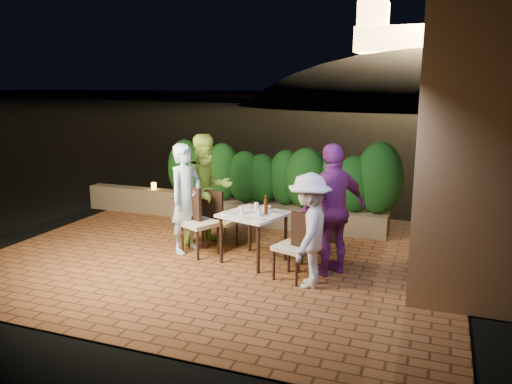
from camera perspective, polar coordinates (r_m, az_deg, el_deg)
The scene contains 32 objects.
ground at distance 7.52m, azimuth -5.02°, elevation -8.32°, with size 400.00×400.00×0.00m, color black.
terrace_floor at distance 7.97m, azimuth -3.46°, elevation -7.53°, with size 7.00×6.00×0.15m, color brown.
building_wall at distance 8.36m, azimuth 24.58°, elevation 10.36°, with size 1.60×5.00×5.00m, color olive.
window_pane at distance 7.87m, azimuth 18.78°, elevation 7.10°, with size 0.08×1.00×1.40m, color black.
window_frame at distance 7.87m, azimuth 18.71°, elevation 7.11°, with size 0.06×1.15×1.55m, color black.
planter at distance 9.42m, azimuth 2.09°, elevation -2.64°, with size 4.20×0.55×0.40m, color brown.
hedge at distance 9.26m, azimuth 2.12°, elevation 1.85°, with size 4.00×0.70×1.10m, color #0F3A11, non-canonical shape.
parapet at distance 10.71m, azimuth -13.31°, elevation -0.87°, with size 2.20×0.30×0.50m, color brown.
hill at distance 66.68m, azimuth 19.62°, elevation 5.79°, with size 52.00×40.00×22.00m, color black.
fortress at distance 66.82m, azimuth 20.55°, elevation 18.23°, with size 26.00×8.00×8.00m, color #FFCC7A, non-canonical shape.
dining_table at distance 7.47m, azimuth -0.27°, elevation -5.22°, with size 0.83×0.83×0.75m, color white, non-canonical shape.
plate_nw at distance 7.36m, azimuth -3.12°, elevation -2.41°, with size 0.24×0.24×0.01m, color white.
plate_sw at distance 7.73m, azimuth -1.16°, elevation -1.70°, with size 0.23×0.23×0.01m, color white.
plate_ne at distance 7.03m, azimuth 0.36°, elevation -3.12°, with size 0.20×0.20×0.01m, color white.
plate_se at distance 7.39m, azimuth 2.38°, elevation -2.34°, with size 0.24×0.24×0.01m, color white.
plate_centre at distance 7.35m, azimuth 0.00°, elevation -2.42°, with size 0.21×0.21×0.01m, color white.
plate_front at distance 7.11m, azimuth -1.28°, elevation -2.94°, with size 0.23×0.23×0.01m, color white.
glass_nw at distance 7.32m, azimuth -1.62°, elevation -2.10°, with size 0.06×0.06×0.11m, color silver.
glass_sw at distance 7.55m, azimuth 0.05°, elevation -1.63°, with size 0.07×0.07×0.11m, color silver.
glass_ne at distance 7.20m, azimuth 0.36°, elevation -2.38°, with size 0.06×0.06×0.10m, color silver.
glass_se at distance 7.42m, azimuth 1.19°, elevation -1.94°, with size 0.06×0.06×0.10m, color silver.
beer_bottle at distance 7.29m, azimuth 1.13°, elevation -1.41°, with size 0.06×0.06×0.29m, color #441F0B, non-canonical shape.
bowl at distance 7.62m, azimuth 1.01°, elevation -1.78°, with size 0.17×0.17×0.04m, color white.
chair_left_front at distance 7.79m, azimuth -6.44°, elevation -3.41°, with size 0.49×0.49×1.05m, color black, non-canonical shape.
chair_left_back at distance 8.11m, azimuth -3.93°, elevation -3.18°, with size 0.43×0.43×0.93m, color black, non-canonical shape.
chair_right_front at distance 6.79m, azimuth 4.23°, elevation -6.12°, with size 0.44×0.44×0.96m, color black, non-canonical shape.
chair_right_back at distance 7.17m, azimuth 6.45°, elevation -5.50°, with size 0.41×0.41×0.88m, color black, non-canonical shape.
diner_blue at distance 7.88m, azimuth -8.01°, elevation -0.74°, with size 0.63×0.41×1.73m, color #C4E8FC.
diner_green at distance 8.24m, azimuth -5.62°, elevation 0.26°, with size 0.89×0.69×1.83m, color #9AD141.
diner_white at distance 6.52m, azimuth 6.10°, elevation -4.41°, with size 0.98×0.56×1.51m, color silver.
diner_purple at distance 6.95m, azimuth 8.80°, elevation -2.01°, with size 1.08×0.45×1.84m, color #78297B.
parapet_lamp at distance 10.44m, azimuth -11.60°, elevation 0.66°, with size 0.10×0.10×0.14m, color orange.
Camera 1 is at (3.07, -6.34, 2.61)m, focal length 35.00 mm.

